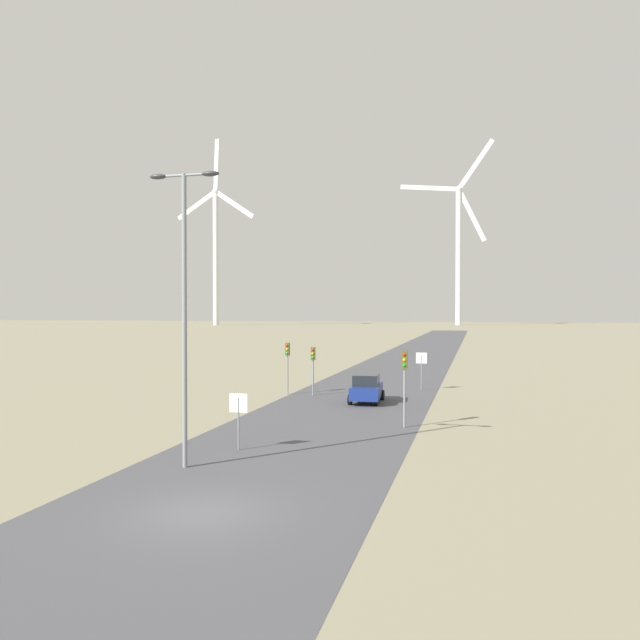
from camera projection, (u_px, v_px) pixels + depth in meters
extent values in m
plane|color=gray|center=(202.00, 513.00, 18.25)|extent=(600.00, 600.00, 0.00)
cube|color=#47474C|center=(400.00, 367.00, 64.77)|extent=(10.00, 240.00, 0.01)
cylinder|color=gray|center=(185.00, 321.00, 23.42)|extent=(0.18, 0.18, 11.05)
cylinder|color=gray|center=(184.00, 175.00, 23.33)|extent=(2.13, 0.10, 0.10)
ellipsoid|color=#333338|center=(158.00, 177.00, 23.60)|extent=(0.70, 0.32, 0.20)
ellipsoid|color=#333338|center=(210.00, 174.00, 23.07)|extent=(0.70, 0.32, 0.20)
cylinder|color=gray|center=(238.00, 424.00, 26.41)|extent=(0.07, 0.07, 2.23)
cube|color=white|center=(238.00, 403.00, 26.39)|extent=(0.81, 0.01, 0.81)
cube|color=red|center=(238.00, 403.00, 26.40)|extent=(0.76, 0.02, 0.76)
cylinder|color=gray|center=(421.00, 373.00, 46.14)|extent=(0.07, 0.07, 2.62)
cube|color=white|center=(421.00, 358.00, 46.11)|extent=(0.81, 0.01, 0.81)
cube|color=red|center=(421.00, 358.00, 46.12)|extent=(0.76, 0.02, 0.76)
cylinder|color=gray|center=(313.00, 371.00, 43.40)|extent=(0.11, 0.11, 3.36)
cube|color=#4C511E|center=(313.00, 354.00, 43.38)|extent=(0.28, 0.24, 0.90)
sphere|color=red|center=(313.00, 350.00, 43.25)|extent=(0.16, 0.16, 0.16)
sphere|color=gold|center=(313.00, 354.00, 43.25)|extent=(0.16, 0.16, 0.16)
sphere|color=green|center=(313.00, 358.00, 43.26)|extent=(0.16, 0.16, 0.16)
cylinder|color=gray|center=(404.00, 389.00, 31.46)|extent=(0.11, 0.11, 3.89)
cube|color=#4C511E|center=(405.00, 360.00, 31.44)|extent=(0.28, 0.24, 0.90)
sphere|color=red|center=(404.00, 355.00, 31.31)|extent=(0.16, 0.16, 0.16)
sphere|color=gold|center=(404.00, 360.00, 31.31)|extent=(0.16, 0.16, 0.16)
sphere|color=green|center=(404.00, 365.00, 31.31)|extent=(0.16, 0.16, 0.16)
cylinder|color=gray|center=(288.00, 369.00, 43.91)|extent=(0.11, 0.11, 3.64)
cube|color=#4C511E|center=(288.00, 349.00, 43.89)|extent=(0.28, 0.24, 0.90)
sphere|color=red|center=(287.00, 345.00, 43.75)|extent=(0.16, 0.16, 0.16)
sphere|color=gold|center=(287.00, 349.00, 43.76)|extent=(0.16, 0.16, 0.16)
sphere|color=green|center=(287.00, 353.00, 43.76)|extent=(0.16, 0.16, 0.16)
cube|color=navy|center=(367.00, 391.00, 40.07)|extent=(2.09, 4.22, 0.80)
cube|color=#1E2328|center=(366.00, 380.00, 39.91)|extent=(1.71, 2.21, 0.70)
cylinder|color=black|center=(358.00, 394.00, 41.51)|extent=(0.22, 0.66, 0.66)
cylinder|color=black|center=(382.00, 395.00, 41.10)|extent=(0.22, 0.66, 0.66)
cylinder|color=black|center=(350.00, 400.00, 39.05)|extent=(0.22, 0.66, 0.66)
cylinder|color=black|center=(376.00, 400.00, 38.64)|extent=(0.22, 0.66, 0.66)
cylinder|color=silver|center=(216.00, 258.00, 244.80)|extent=(2.20, 2.20, 52.49)
sphere|color=silver|center=(216.00, 192.00, 244.39)|extent=(2.60, 2.60, 2.60)
cube|color=silver|center=(235.00, 204.00, 240.59)|extent=(17.37, 4.06, 12.14)
cube|color=silver|center=(217.00, 165.00, 244.02)|extent=(2.71, 1.03, 19.82)
cube|color=silver|center=(196.00, 206.00, 248.55)|extent=(18.08, 4.21, 10.72)
cylinder|color=silver|center=(459.00, 257.00, 246.37)|extent=(2.20, 2.20, 53.70)
sphere|color=silver|center=(459.00, 189.00, 245.94)|extent=(2.60, 2.60, 2.60)
cube|color=silver|center=(476.00, 164.00, 244.62)|extent=(14.02, 1.51, 19.40)
cube|color=silver|center=(429.00, 188.00, 247.99)|extent=(22.30, 2.11, 3.45)
cube|color=silver|center=(472.00, 216.00, 245.21)|extent=(11.28, 1.31, 20.82)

